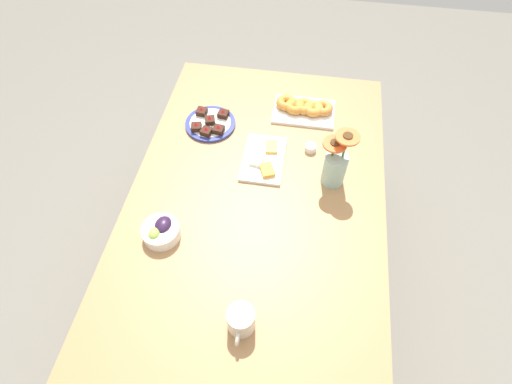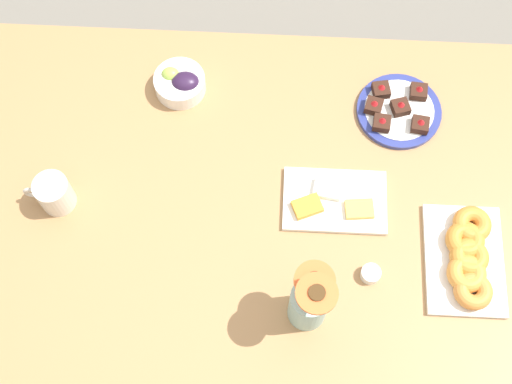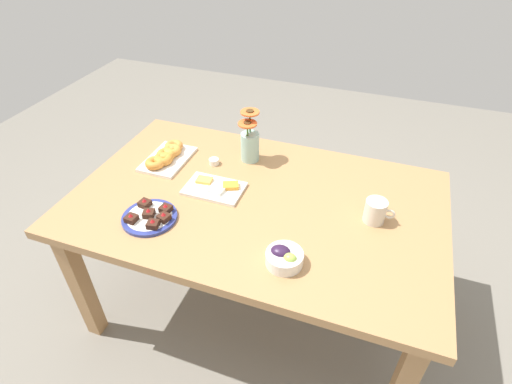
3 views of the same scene
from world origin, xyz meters
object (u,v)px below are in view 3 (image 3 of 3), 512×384
Objects in this scene: cheese_platter at (215,188)px; jam_cup_honey at (214,161)px; dining_table at (256,214)px; dessert_plate at (150,217)px; grape_bowl at (284,257)px; coffee_mug at (376,211)px; flower_vase at (250,144)px; croissant_platter at (167,156)px.

jam_cup_honey is at bearing 115.20° from cheese_platter.
dining_table is 7.10× the size of dessert_plate.
jam_cup_honey is (-0.29, 0.19, 0.10)m from dining_table.
grape_bowl is at bearing -54.94° from dining_table.
coffee_mug is 0.47× the size of cheese_platter.
dining_table is 0.52m from coffee_mug.
croissant_platter is at bearing -158.91° from flower_vase.
dining_table is 0.36m from flower_vase.
grape_bowl reaches higher than croissant_platter.
grape_bowl is 0.47× the size of croissant_platter.
coffee_mug is at bearing 19.12° from dessert_plate.
grape_bowl is 0.59m from dessert_plate.
dessert_plate is (0.15, -0.41, -0.01)m from croissant_platter.
croissant_platter is at bearing 173.99° from coffee_mug.
dining_table is 11.67× the size of grape_bowl.
dining_table is at bearing -33.51° from jam_cup_honey.
jam_cup_honey is 0.19× the size of flower_vase.
dessert_plate is (-0.17, -0.27, 0.00)m from cheese_platter.
grape_bowl is at bearing -36.77° from cheese_platter.
coffee_mug is 0.42× the size of croissant_platter.
grape_bowl is at bearing -59.49° from flower_vase.
coffee_mug is 0.54× the size of dessert_plate.
flower_vase is at bearing 115.07° from dining_table.
cheese_platter reaches higher than jam_cup_honey.
jam_cup_honey is 0.21× the size of dessert_plate.
cheese_platter is at bearing 57.37° from dessert_plate.
coffee_mug is at bearing 2.83° from cheese_platter.
coffee_mug is 0.70m from cheese_platter.
coffee_mug reaches higher than croissant_platter.
croissant_platter is at bearing -167.99° from jam_cup_honey.
dessert_plate is at bearing -160.88° from coffee_mug.
flower_vase is at bearing 67.37° from dessert_plate.
dessert_plate is at bearing -99.93° from jam_cup_honey.
flower_vase is at bearing 120.51° from grape_bowl.
cheese_platter is at bearing -23.69° from croissant_platter.
flower_vase is at bearing 33.08° from jam_cup_honey.
croissant_platter is (-1.02, 0.11, -0.03)m from coffee_mug.
coffee_mug is 1.02m from croissant_platter.
dessert_plate reaches higher than dining_table.
cheese_platter is at bearing -179.53° from dining_table.
grape_bowl is (-0.28, -0.34, -0.02)m from coffee_mug.
jam_cup_honey is at bearing 80.07° from dessert_plate.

